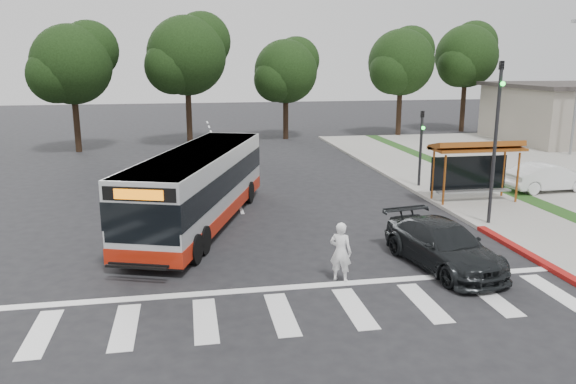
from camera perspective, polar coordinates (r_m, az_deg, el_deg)
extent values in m
plane|color=black|center=(19.72, -3.11, -6.09)|extent=(140.00, 140.00, 0.00)
cube|color=gray|center=(30.31, 15.93, 0.45)|extent=(4.00, 40.00, 0.12)
cube|color=#9E9991|center=(29.49, 12.44, 0.33)|extent=(0.30, 40.00, 0.15)
cube|color=maroon|center=(20.99, 22.97, -5.74)|extent=(0.32, 6.00, 0.15)
cube|color=silver|center=(15.14, -0.65, -12.28)|extent=(18.00, 2.60, 0.01)
cylinder|color=#904918|center=(26.04, 15.59, 1.13)|extent=(0.10, 0.10, 2.30)
cylinder|color=#904918|center=(27.79, 22.29, 1.37)|extent=(0.10, 0.10, 2.30)
cylinder|color=#904918|center=(27.10, 14.50, 1.66)|extent=(0.10, 0.10, 2.30)
cylinder|color=#904918|center=(28.78, 21.03, 1.86)|extent=(0.10, 0.10, 2.30)
cube|color=#904918|center=(27.16, 18.65, 4.20)|extent=(4.20, 1.60, 0.12)
cube|color=#904918|center=(27.18, 18.62, 4.53)|extent=(4.20, 1.32, 0.51)
cube|color=black|center=(27.89, 17.87, 1.87)|extent=(3.80, 0.06, 1.60)
cube|color=gray|center=(27.52, 18.34, 0.09)|extent=(3.60, 0.40, 0.08)
cylinder|color=black|center=(23.47, 20.28, 4.42)|extent=(0.14, 0.14, 6.50)
imported|color=black|center=(23.24, 20.83, 11.13)|extent=(0.16, 0.20, 1.00)
sphere|color=#19E533|center=(23.10, 20.99, 10.23)|extent=(0.18, 0.18, 0.18)
cylinder|color=black|center=(29.82, 13.32, 4.19)|extent=(0.14, 0.14, 4.00)
imported|color=black|center=(29.62, 13.47, 7.06)|extent=(0.16, 0.20, 1.00)
sphere|color=#19E533|center=(29.50, 13.58, 6.34)|extent=(0.18, 0.18, 0.18)
cylinder|color=black|center=(50.11, 11.21, 8.21)|extent=(0.44, 0.44, 4.40)
sphere|color=black|center=(49.93, 11.42, 12.79)|extent=(5.60, 5.60, 5.60)
sphere|color=black|center=(51.14, 12.32, 13.87)|extent=(4.20, 4.20, 4.20)
sphere|color=black|center=(48.94, 10.60, 12.00)|extent=(3.92, 3.92, 3.92)
cylinder|color=black|center=(54.82, 17.35, 8.41)|extent=(0.44, 0.44, 4.84)
sphere|color=black|center=(54.66, 17.67, 13.01)|extent=(5.60, 5.60, 5.60)
sphere|color=black|center=(55.95, 18.39, 14.08)|extent=(4.20, 4.20, 4.20)
sphere|color=black|center=(53.60, 17.02, 12.23)|extent=(3.92, 3.92, 3.92)
cylinder|color=black|center=(44.65, -10.03, 7.82)|extent=(0.44, 0.44, 4.84)
sphere|color=black|center=(44.46, -10.26, 13.47)|extent=(6.00, 6.00, 6.00)
sphere|color=black|center=(45.41, -8.77, 14.91)|extent=(4.50, 4.50, 4.50)
sphere|color=black|center=(43.72, -11.62, 12.41)|extent=(4.20, 4.20, 4.20)
cylinder|color=black|center=(47.42, -0.24, 7.80)|extent=(0.44, 0.44, 3.96)
sphere|color=black|center=(47.21, -0.24, 12.15)|extent=(5.20, 5.20, 5.20)
sphere|color=black|center=(48.15, 0.84, 13.24)|extent=(3.90, 3.90, 3.90)
sphere|color=black|center=(46.43, -1.22, 11.35)|extent=(3.64, 3.64, 3.64)
cylinder|color=black|center=(43.38, -20.68, 6.72)|extent=(0.44, 0.44, 4.40)
sphere|color=black|center=(43.16, -21.13, 12.00)|extent=(5.60, 5.60, 5.60)
sphere|color=black|center=(43.81, -19.56, 13.44)|extent=(4.20, 4.20, 4.20)
sphere|color=black|center=(42.67, -22.53, 10.93)|extent=(3.92, 3.92, 3.92)
imported|color=white|center=(16.98, 5.37, -6.08)|extent=(0.81, 0.74, 1.85)
imported|color=black|center=(18.78, 15.48, -5.24)|extent=(2.81, 5.27, 1.45)
imported|color=silver|center=(30.98, 24.95, 1.38)|extent=(4.33, 1.69, 1.41)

